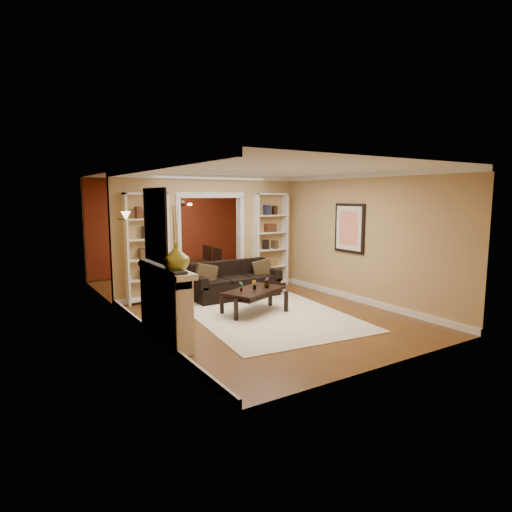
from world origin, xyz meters
TOP-DOWN VIEW (x-y plane):
  - floor at (0.00, 0.00)m, footprint 8.00×8.00m
  - ceiling at (0.00, 0.00)m, footprint 8.00×8.00m
  - wall_back at (0.00, 4.00)m, footprint 8.00×0.00m
  - wall_front at (0.00, -4.00)m, footprint 8.00×0.00m
  - wall_left at (-2.25, 0.00)m, footprint 0.00×8.00m
  - wall_right at (2.25, 0.00)m, footprint 0.00×8.00m
  - partition_wall at (0.00, 1.20)m, footprint 4.50×0.15m
  - red_back_panel at (0.00, 3.97)m, footprint 4.44×0.04m
  - dining_window at (0.00, 3.93)m, footprint 0.78×0.03m
  - area_rug at (0.05, -1.08)m, footprint 3.07×4.01m
  - sofa at (0.22, 0.45)m, footprint 2.01×0.87m
  - pillow_left at (-0.50, 0.43)m, footprint 0.46×0.16m
  - pillow_right at (0.93, 0.43)m, footprint 0.43×0.26m
  - coffee_table at (-0.11, -0.89)m, footprint 1.40×1.11m
  - plant_left at (-0.40, -0.89)m, footprint 0.12×0.11m
  - plant_center at (-0.11, -0.89)m, footprint 0.10×0.11m
  - plant_right at (0.17, -0.89)m, footprint 0.12×0.12m
  - bookshelf_left at (-1.55, 1.03)m, footprint 0.90×0.30m
  - bookshelf_right at (1.55, 1.03)m, footprint 0.90×0.30m
  - fireplace at (-2.09, -1.50)m, footprint 0.32×1.70m
  - vase at (-2.09, -1.95)m, footprint 0.46×0.46m
  - mirror at (-2.23, -1.50)m, footprint 0.03×0.95m
  - wall_sconce at (-2.15, 0.55)m, footprint 0.18×0.18m
  - framed_art at (2.21, -1.00)m, footprint 0.04×0.85m
  - dining_table at (-0.10, 2.55)m, footprint 1.50×0.83m
  - dining_chair_nw at (-0.65, 2.25)m, footprint 0.53×0.53m
  - dining_chair_ne at (0.45, 2.25)m, footprint 0.59×0.59m
  - dining_chair_sw at (-0.65, 2.85)m, footprint 0.50×0.50m
  - dining_chair_se at (0.45, 2.85)m, footprint 0.59×0.59m
  - chandelier at (0.00, 2.70)m, footprint 0.50×0.50m

SIDE VIEW (x-z plane):
  - floor at x=0.00m, z-range 0.00..0.00m
  - area_rug at x=0.05m, z-range 0.00..0.01m
  - coffee_table at x=-0.11m, z-range 0.00..0.47m
  - dining_table at x=-0.10m, z-range 0.00..0.53m
  - sofa at x=0.22m, z-range 0.00..0.79m
  - dining_chair_nw at x=-0.65m, z-range 0.00..0.83m
  - dining_chair_sw at x=-0.65m, z-range 0.00..0.90m
  - dining_chair_ne at x=0.45m, z-range 0.00..0.92m
  - dining_chair_se at x=0.45m, z-range 0.00..0.93m
  - plant_center at x=-0.11m, z-range 0.47..0.64m
  - plant_left at x=-0.40m, z-range 0.47..0.66m
  - plant_right at x=0.17m, z-range 0.47..0.67m
  - fireplace at x=-2.09m, z-range 0.00..1.16m
  - pillow_right at x=0.93m, z-range 0.38..0.80m
  - pillow_left at x=-0.50m, z-range 0.38..0.84m
  - bookshelf_left at x=-1.55m, z-range 0.00..2.30m
  - bookshelf_right at x=1.55m, z-range 0.00..2.30m
  - red_back_panel at x=0.00m, z-range 0.00..2.64m
  - wall_back at x=0.00m, z-range -2.65..5.35m
  - wall_front at x=0.00m, z-range -2.65..5.35m
  - wall_left at x=-2.25m, z-range -2.65..5.35m
  - wall_right at x=2.25m, z-range -2.65..5.35m
  - partition_wall at x=0.00m, z-range 0.00..2.70m
  - vase at x=-2.09m, z-range 1.16..1.56m
  - dining_window at x=0.00m, z-range 1.06..2.04m
  - framed_art at x=2.21m, z-range 1.02..2.08m
  - mirror at x=-2.23m, z-range 1.25..2.35m
  - wall_sconce at x=-2.15m, z-range 1.72..1.94m
  - chandelier at x=0.00m, z-range 1.87..2.17m
  - ceiling at x=0.00m, z-range 2.70..2.70m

